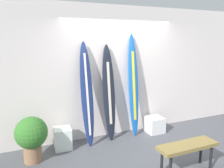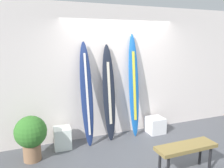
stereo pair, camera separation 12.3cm
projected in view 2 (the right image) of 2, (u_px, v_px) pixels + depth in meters
The scene contains 9 objects.
ground at pixel (146, 159), 4.02m from camera, with size 8.00×8.00×0.04m, color #4D4F55.
wall_back at pixel (118, 71), 4.93m from camera, with size 7.20×0.20×2.80m, color silver.
surfboard_navy at pixel (87, 94), 4.40m from camera, with size 0.25×0.42×2.06m.
surfboard_charcoal at pixel (109, 94), 4.63m from camera, with size 0.27×0.32×2.00m.
surfboard_cobalt at pixel (134, 87), 4.82m from camera, with size 0.24×0.34×2.22m.
display_block_left at pixel (155, 125), 5.09m from camera, with size 0.37×0.37×0.35m.
display_block_center at pixel (62, 138), 4.35m from camera, with size 0.34×0.34×0.41m.
potted_plant at pixel (31, 135), 3.85m from camera, with size 0.55×0.55×0.81m.
bench at pixel (186, 149), 3.49m from camera, with size 1.00×0.31×0.48m.
Camera 2 is at (-1.92, -3.20, 2.09)m, focal length 35.76 mm.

